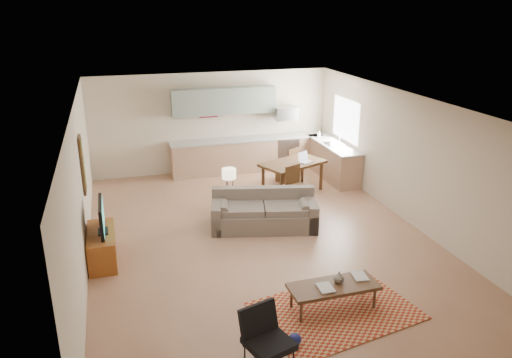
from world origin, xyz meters
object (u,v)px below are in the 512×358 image
object	(u,v)px
sofa	(264,210)
armchair	(269,339)
coffee_table	(333,296)
dining_table	(292,177)
console_table	(230,203)
tv_credenza	(102,246)

from	to	relation	value
sofa	armchair	xyz separation A→B (m)	(-1.16, -3.94, -0.03)
coffee_table	armchair	xyz separation A→B (m)	(-1.31, -0.88, 0.16)
sofa	dining_table	xyz separation A→B (m)	(1.28, 1.77, 0.00)
sofa	console_table	size ratio (longest dim) A/B	3.62
console_table	dining_table	world-z (taller)	dining_table
coffee_table	armchair	distance (m)	1.58
sofa	tv_credenza	world-z (taller)	sofa
armchair	coffee_table	bearing A→B (deg)	16.81
sofa	tv_credenza	distance (m)	3.25
sofa	tv_credenza	xyz separation A→B (m)	(-3.21, -0.51, -0.11)
console_table	coffee_table	bearing A→B (deg)	-94.33
coffee_table	tv_credenza	distance (m)	4.22
sofa	dining_table	world-z (taller)	same
sofa	coffee_table	distance (m)	3.07
sofa	armchair	size ratio (longest dim) A/B	3.09
tv_credenza	console_table	bearing A→B (deg)	25.59
coffee_table	tv_credenza	size ratio (longest dim) A/B	1.11
sofa	coffee_table	world-z (taller)	sofa
armchair	console_table	size ratio (longest dim) A/B	1.17
sofa	dining_table	bearing A→B (deg)	67.83
coffee_table	armchair	world-z (taller)	armchair
console_table	dining_table	bearing A→B (deg)	14.10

